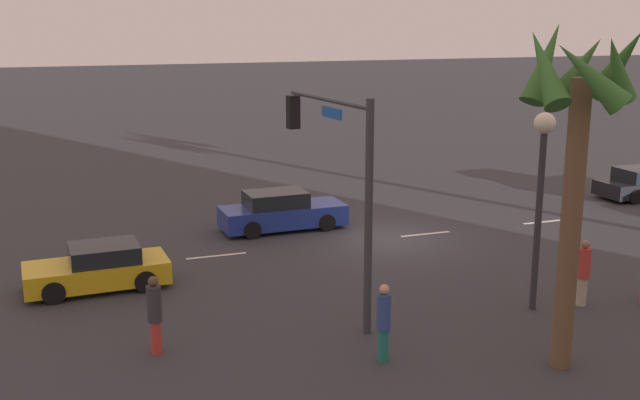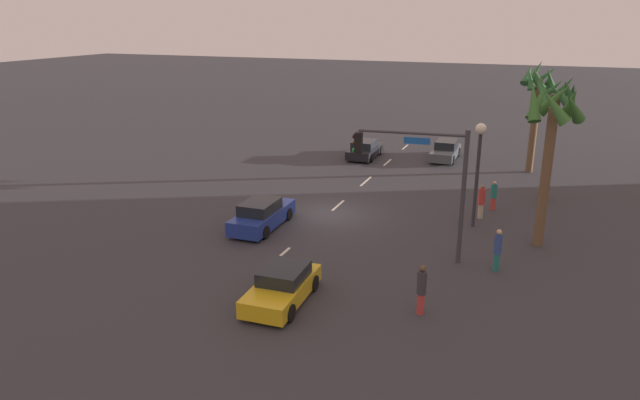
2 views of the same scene
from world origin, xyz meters
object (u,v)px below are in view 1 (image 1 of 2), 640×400
object	(u,v)px
streetlamp	(542,171)
pedestrian_2	(583,271)
car_2	(281,212)
car_1	(99,268)
pedestrian_3	(384,321)
palm_tree_2	(578,117)
traffic_signal	(338,165)
pedestrian_0	(155,313)

from	to	relation	value
streetlamp	pedestrian_2	bearing A→B (deg)	172.21
streetlamp	car_2	bearing A→B (deg)	-68.04
car_1	pedestrian_3	size ratio (longest dim) A/B	2.21
pedestrian_3	palm_tree_2	xyz separation A→B (m)	(-3.68, 1.54, 4.67)
traffic_signal	palm_tree_2	world-z (taller)	palm_tree_2
car_1	streetlamp	world-z (taller)	streetlamp
pedestrian_0	pedestrian_3	bearing A→B (deg)	155.40
pedestrian_0	pedestrian_2	bearing A→B (deg)	175.88
pedestrian_2	palm_tree_2	world-z (taller)	palm_tree_2
pedestrian_2	palm_tree_2	xyz separation A→B (m)	(2.92, 2.93, 4.69)
pedestrian_2	car_2	bearing A→B (deg)	-61.83
car_2	pedestrian_3	bearing A→B (deg)	84.49
car_2	pedestrian_3	size ratio (longest dim) A/B	2.50
streetlamp	traffic_signal	bearing A→B (deg)	-18.83
car_1	car_2	distance (m)	8.13
car_1	pedestrian_3	bearing A→B (deg)	128.34
car_1	streetlamp	distance (m)	12.74
streetlamp	pedestrian_2	size ratio (longest dim) A/B	2.87
palm_tree_2	pedestrian_2	bearing A→B (deg)	-134.89
traffic_signal	pedestrian_2	world-z (taller)	traffic_signal
car_1	pedestrian_2	bearing A→B (deg)	154.50
palm_tree_2	car_2	bearing A→B (deg)	-79.00
traffic_signal	pedestrian_0	bearing A→B (deg)	12.33
car_1	palm_tree_2	xyz separation A→B (m)	(-9.44, 8.83, 5.06)
pedestrian_2	car_1	bearing A→B (deg)	-25.50
car_1	pedestrian_2	distance (m)	13.70
pedestrian_0	palm_tree_2	bearing A→B (deg)	156.22
car_2	streetlamp	bearing A→B (deg)	111.96
traffic_signal	streetlamp	xyz separation A→B (m)	(-5.03, 1.72, -0.19)
car_1	palm_tree_2	distance (m)	13.88
car_2	pedestrian_2	world-z (taller)	pedestrian_2
traffic_signal	pedestrian_2	xyz separation A→B (m)	(-6.46, 1.91, -3.02)
car_1	pedestrian_2	world-z (taller)	pedestrian_2
car_2	streetlamp	size ratio (longest dim) A/B	0.87
car_1	car_2	world-z (taller)	car_2
car_1	traffic_signal	xyz separation A→B (m)	(-5.90, 3.98, 3.39)
traffic_signal	pedestrian_3	distance (m)	4.47
car_1	streetlamp	bearing A→B (deg)	152.46
traffic_signal	palm_tree_2	distance (m)	6.23
car_2	pedestrian_0	distance (m)	11.14
streetlamp	pedestrian_0	distance (m)	10.41
car_2	traffic_signal	size ratio (longest dim) A/B	0.79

